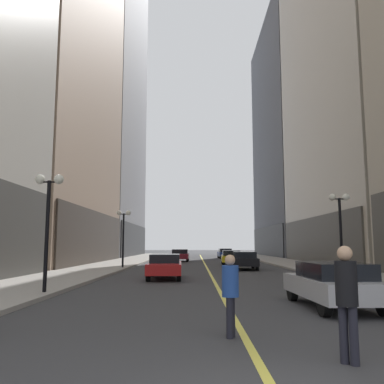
% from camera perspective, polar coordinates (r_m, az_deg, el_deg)
% --- Properties ---
extents(ground_plane, '(200.00, 200.00, 0.00)m').
position_cam_1_polar(ground_plane, '(39.37, 1.82, -10.13)').
color(ground_plane, '#38383A').
extents(sidewalk_left, '(4.50, 78.00, 0.15)m').
position_cam_1_polar(sidewalk_left, '(40.02, -10.25, -9.87)').
color(sidewalk_left, '#9E9991').
rests_on(sidewalk_left, ground).
extents(sidewalk_right, '(4.50, 78.00, 0.15)m').
position_cam_1_polar(sidewalk_right, '(40.43, 13.77, -9.75)').
color(sidewalk_right, '#9E9991').
rests_on(sidewalk_right, ground).
extents(lane_centre_stripe, '(0.16, 70.00, 0.01)m').
position_cam_1_polar(lane_centre_stripe, '(39.37, 1.82, -10.13)').
color(lane_centre_stripe, '#E5D64C').
rests_on(lane_centre_stripe, ground).
extents(building_left_far, '(10.92, 26.00, 79.01)m').
position_cam_1_polar(building_left_far, '(75.95, -11.91, 22.35)').
color(building_left_far, gray).
rests_on(building_left_far, ground).
extents(building_right_mid, '(12.99, 24.00, 37.18)m').
position_cam_1_polar(building_right_mid, '(45.88, 24.08, 14.53)').
color(building_right_mid, '#B7AD99').
rests_on(building_right_mid, ground).
extents(building_right_far, '(15.59, 26.00, 38.52)m').
position_cam_1_polar(building_right_far, '(69.33, 16.54, 7.36)').
color(building_right_far, slate).
rests_on(building_right_far, ground).
extents(car_silver, '(1.96, 4.31, 1.32)m').
position_cam_1_polar(car_silver, '(12.80, 19.31, -12.06)').
color(car_silver, '#B7B7BC').
rests_on(car_silver, ground).
extents(car_red, '(1.92, 4.58, 1.32)m').
position_cam_1_polar(car_red, '(22.31, -3.84, -10.32)').
color(car_red, '#B21919').
rests_on(car_red, ground).
extents(car_black, '(2.05, 4.56, 1.32)m').
position_cam_1_polar(car_black, '(30.75, 7.38, -9.48)').
color(car_black, black).
rests_on(car_black, ground).
extents(car_yellow, '(1.90, 4.37, 1.32)m').
position_cam_1_polar(car_yellow, '(37.30, 5.55, -9.15)').
color(car_yellow, yellow).
rests_on(car_yellow, ground).
extents(car_maroon, '(1.97, 4.77, 1.32)m').
position_cam_1_polar(car_maroon, '(45.31, -1.69, -8.87)').
color(car_maroon, maroon).
rests_on(car_maroon, ground).
extents(car_blue, '(1.85, 4.47, 1.32)m').
position_cam_1_polar(car_blue, '(54.76, 4.68, -8.61)').
color(car_blue, navy).
rests_on(car_blue, ground).
extents(pedestrian_in_blue_hoodie, '(0.43, 0.43, 1.63)m').
position_cam_1_polar(pedestrian_in_blue_hoodie, '(8.40, 5.45, -13.50)').
color(pedestrian_in_blue_hoodie, black).
rests_on(pedestrian_in_blue_hoodie, ground).
extents(pedestrian_in_black_coat, '(0.48, 0.48, 1.82)m').
position_cam_1_polar(pedestrian_in_black_coat, '(6.99, 21.04, -13.28)').
color(pedestrian_in_black_coat, black).
rests_on(pedestrian_in_black_coat, ground).
extents(street_lamp_left_near, '(1.06, 0.36, 4.43)m').
position_cam_1_polar(street_lamp_left_near, '(15.78, -19.68, -1.86)').
color(street_lamp_left_near, black).
rests_on(street_lamp_left_near, ground).
extents(street_lamp_left_far, '(1.06, 0.36, 4.43)m').
position_cam_1_polar(street_lamp_left_far, '(31.17, -9.67, -4.74)').
color(street_lamp_left_far, black).
rests_on(street_lamp_left_far, ground).
extents(street_lamp_right_mid, '(1.06, 0.36, 4.43)m').
position_cam_1_polar(street_lamp_right_mid, '(21.81, 20.21, -3.27)').
color(street_lamp_right_mid, black).
rests_on(street_lamp_right_mid, ground).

